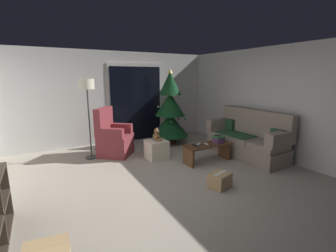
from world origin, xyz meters
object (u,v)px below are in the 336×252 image
(cell_phone, at_px, (218,135))
(christmas_tree, at_px, (170,111))
(teddy_bear_chestnut, at_px, (157,135))
(couch, at_px, (247,139))
(ottoman, at_px, (157,150))
(remote_black, at_px, (195,145))
(cardboard_box_taped_mid_floor, at_px, (220,180))
(floor_lamp, at_px, (87,92))
(book_stack, at_px, (218,139))
(remote_white, at_px, (198,144))
(remote_graphite, at_px, (199,147))
(remote_silver, at_px, (206,144))
(armchair, at_px, (113,139))
(coffee_table, at_px, (207,150))

(cell_phone, bearing_deg, christmas_tree, 81.09)
(christmas_tree, height_order, teddy_bear_chestnut, christmas_tree)
(couch, bearing_deg, ottoman, 156.47)
(remote_black, bearing_deg, couch, -8.00)
(ottoman, height_order, teddy_bear_chestnut, teddy_bear_chestnut)
(couch, relative_size, cardboard_box_taped_mid_floor, 4.74)
(christmas_tree, relative_size, cardboard_box_taped_mid_floor, 4.91)
(teddy_bear_chestnut, bearing_deg, floor_lamp, 148.82)
(remote_black, xyz_separation_m, floor_lamp, (-1.86, 1.45, 1.10))
(teddy_bear_chestnut, bearing_deg, book_stack, -30.31)
(remote_white, distance_m, cardboard_box_taped_mid_floor, 1.23)
(cell_phone, xyz_separation_m, ottoman, (-1.18, 0.68, -0.34))
(ottoman, relative_size, cardboard_box_taped_mid_floor, 1.06)
(couch, xyz_separation_m, ottoman, (-1.94, 0.84, -0.19))
(floor_lamp, bearing_deg, remote_graphite, -40.16)
(remote_white, bearing_deg, cardboard_box_taped_mid_floor, -48.53)
(remote_silver, relative_size, floor_lamp, 0.09)
(remote_silver, relative_size, ottoman, 0.35)
(remote_black, xyz_separation_m, christmas_tree, (0.32, 1.66, 0.49))
(couch, relative_size, remote_white, 12.59)
(couch, distance_m, remote_graphite, 1.36)
(book_stack, distance_m, armchair, 2.43)
(couch, bearing_deg, remote_silver, 172.92)
(teddy_bear_chestnut, bearing_deg, armchair, 136.84)
(coffee_table, xyz_separation_m, remote_black, (-0.31, 0.02, 0.14))
(armchair, bearing_deg, cell_phone, -35.85)
(remote_graphite, bearing_deg, cardboard_box_taped_mid_floor, -80.61)
(christmas_tree, bearing_deg, remote_white, -97.42)
(coffee_table, distance_m, ottoman, 1.13)
(couch, xyz_separation_m, remote_silver, (-1.09, 0.14, 0.01))
(floor_lamp, bearing_deg, book_stack, -30.77)
(couch, height_order, armchair, armchair)
(coffee_table, xyz_separation_m, remote_silver, (-0.04, -0.01, 0.14))
(remote_silver, xyz_separation_m, book_stack, (0.34, 0.01, 0.07))
(remote_white, bearing_deg, cell_phone, 53.75)
(remote_silver, height_order, remote_white, same)
(coffee_table, bearing_deg, armchair, 139.25)
(remote_black, distance_m, cell_phone, 0.62)
(cell_phone, distance_m, armchair, 2.42)
(remote_graphite, distance_m, cell_phone, 0.62)
(remote_silver, relative_size, remote_graphite, 1.00)
(coffee_table, bearing_deg, remote_white, 160.98)
(cell_phone, relative_size, armchair, 0.13)
(remote_black, height_order, teddy_bear_chestnut, teddy_bear_chestnut)
(couch, bearing_deg, remote_white, 170.49)
(remote_graphite, bearing_deg, armchair, 156.39)
(teddy_bear_chestnut, bearing_deg, ottoman, 141.55)
(remote_black, xyz_separation_m, teddy_bear_chestnut, (-0.57, 0.67, 0.14))
(floor_lamp, relative_size, cardboard_box_taped_mid_floor, 4.31)
(remote_black, distance_m, cardboard_box_taped_mid_floor, 1.16)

